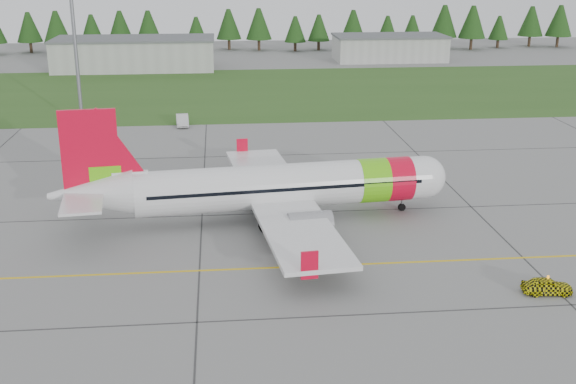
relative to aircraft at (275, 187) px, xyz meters
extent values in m
plane|color=gray|center=(8.49, -18.39, -3.05)|extent=(320.00, 320.00, 0.00)
cylinder|color=silver|center=(0.84, 0.09, 0.04)|extent=(26.23, 6.63, 3.89)
sphere|color=silver|center=(13.75, 1.47, 0.04)|extent=(3.89, 3.89, 3.89)
cone|color=silver|center=(-15.54, -1.66, 0.39)|extent=(7.36, 4.61, 3.89)
cube|color=black|center=(14.05, 1.50, 0.39)|extent=(1.86, 2.75, 0.56)
cylinder|color=#62D00F|center=(8.79, 0.94, 0.04)|extent=(3.00, 4.23, 3.97)
cylinder|color=red|center=(11.17, 1.19, 0.04)|extent=(2.61, 4.19, 3.97)
cube|color=silver|center=(0.35, 0.04, -1.06)|extent=(8.85, 32.36, 0.36)
cube|color=red|center=(-2.33, 15.72, -0.51)|extent=(1.21, 0.31, 2.00)
cube|color=red|center=(1.04, -15.86, -0.51)|extent=(1.21, 0.31, 2.00)
cylinder|color=gray|center=(1.26, 5.66, -1.61)|extent=(3.80, 2.47, 2.10)
cylinder|color=gray|center=(2.42, -5.27, -1.61)|extent=(3.80, 2.47, 2.10)
cube|color=red|center=(-15.34, -1.64, 3.74)|extent=(4.61, 0.84, 7.59)
cube|color=#62D00F|center=(-14.25, -1.52, 1.54)|extent=(2.63, 0.69, 2.40)
cube|color=silver|center=(-16.04, -1.71, 0.64)|extent=(4.40, 11.76, 0.22)
cylinder|color=slate|center=(11.77, 1.26, -2.35)|extent=(0.18, 0.18, 1.40)
cylinder|color=black|center=(11.77, 1.26, -2.71)|extent=(0.70, 0.35, 0.68)
cylinder|color=slate|center=(-0.94, 2.71, -2.10)|extent=(0.22, 0.22, 1.90)
cylinder|color=black|center=(-1.34, 2.67, -2.53)|extent=(1.08, 0.56, 1.04)
cylinder|color=slate|center=(-0.35, -2.85, -2.10)|extent=(0.22, 0.22, 1.90)
cylinder|color=black|center=(-0.75, -2.89, -2.53)|extent=(1.08, 0.56, 1.04)
imported|color=#FDF70E|center=(17.55, -16.56, -1.34)|extent=(1.31, 1.49, 3.44)
imported|color=silver|center=(-9.77, 38.33, -0.71)|extent=(1.74, 1.66, 4.68)
cube|color=#30561E|center=(8.49, 63.61, -3.04)|extent=(320.00, 50.00, 0.03)
cube|color=gold|center=(8.49, -10.39, -3.04)|extent=(120.00, 0.25, 0.02)
cube|color=#A8A8A3|center=(-21.51, 91.61, -0.05)|extent=(32.00, 14.00, 6.00)
cube|color=#A8A8A3|center=(33.49, 99.61, -0.45)|extent=(24.00, 12.00, 5.20)
cylinder|color=slate|center=(-23.51, 39.61, 6.95)|extent=(0.50, 0.50, 20.00)
camera|label=1|loc=(-4.70, -59.97, 19.29)|focal=45.00mm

